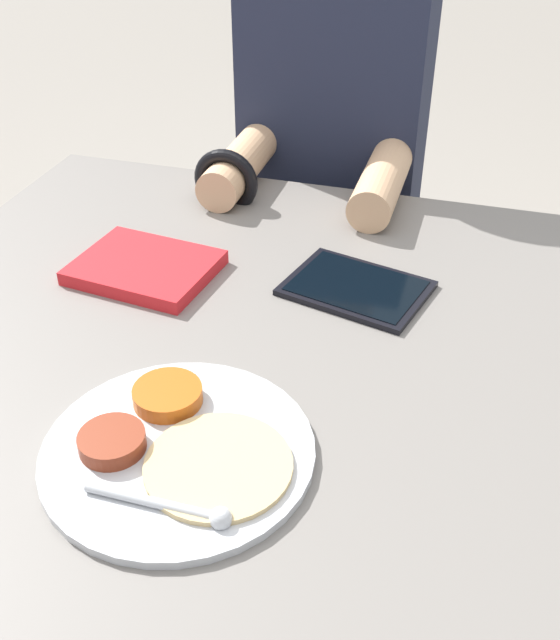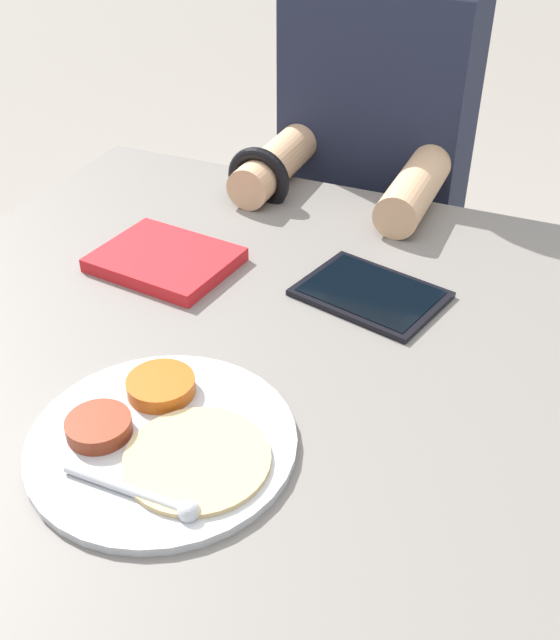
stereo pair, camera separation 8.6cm
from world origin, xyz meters
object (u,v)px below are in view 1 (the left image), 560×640
(tablet_device, at_px, (356,288))
(person_diner, at_px, (332,218))
(thali_tray, at_px, (177,448))
(red_notebook, at_px, (145,268))

(tablet_device, xyz_separation_m, person_diner, (-0.14, 0.48, -0.15))
(thali_tray, bearing_deg, red_notebook, 119.89)
(tablet_device, bearing_deg, thali_tray, -107.66)
(thali_tray, bearing_deg, person_diner, 91.90)
(thali_tray, xyz_separation_m, person_diner, (-0.03, 0.84, -0.16))
(person_diner, bearing_deg, tablet_device, -73.67)
(thali_tray, height_order, person_diner, person_diner)
(red_notebook, xyz_separation_m, tablet_device, (0.29, 0.04, -0.00))
(red_notebook, relative_size, tablet_device, 0.96)
(red_notebook, bearing_deg, tablet_device, 7.75)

